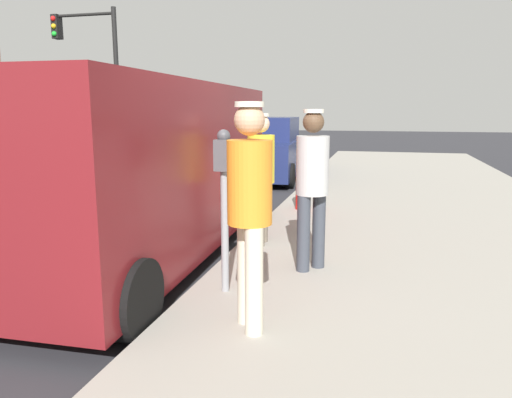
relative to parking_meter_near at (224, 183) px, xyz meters
The scene contains 10 objects.
ground_plane 1.82m from the parking_meter_near, 166.04° to the left, with size 80.00×80.00×0.00m, color #2D2D33.
sidewalk_slab 2.44m from the parking_meter_near, ahead, with size 5.00×32.00×0.15m, color #9E998E.
parking_meter_near is the anchor object (origin of this frame).
pedestrian_in_orange 0.83m from the parking_meter_near, 58.43° to the right, with size 0.34×0.34×1.75m.
pedestrian_in_gray 1.09m from the parking_meter_near, 50.66° to the left, with size 0.34×0.34×1.70m.
pedestrian_in_yellow 1.69m from the parking_meter_near, 92.36° to the left, with size 0.34×0.36×1.65m.
parked_van 1.92m from the parking_meter_near, 141.29° to the left, with size 2.25×5.25×2.15m.
parked_sedan_ahead 8.82m from the parking_meter_near, 100.78° to the left, with size 2.14×4.49×1.65m.
traffic_light_corner 13.95m from the parking_meter_near, 126.88° to the left, with size 2.48×0.42×5.20m.
fire_hydrant 4.06m from the parking_meter_near, 88.57° to the left, with size 0.24×0.24×0.86m.
Camera 1 is at (2.72, -4.48, 1.84)m, focal length 33.93 mm.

